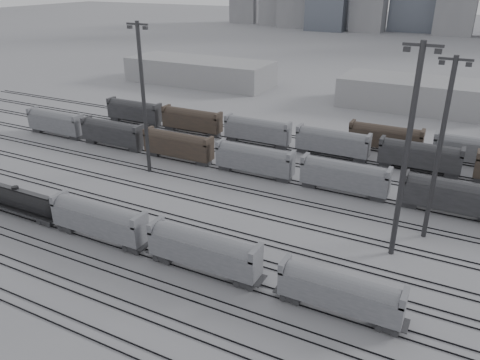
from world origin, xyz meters
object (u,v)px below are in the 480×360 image
at_px(hopper_car_a, 99,219).
at_px(hopper_car_b, 204,249).
at_px(light_mast_c, 407,150).
at_px(hopper_car_c, 340,291).
at_px(tank_car_b, 17,199).

relative_size(hopper_car_a, hopper_car_b, 1.01).
bearing_deg(light_mast_c, hopper_car_a, -157.80).
xyz_separation_m(hopper_car_b, light_mast_c, (20.28, 15.26, 11.50)).
xyz_separation_m(hopper_car_c, light_mast_c, (2.89, 15.26, 11.78)).
bearing_deg(hopper_car_c, hopper_car_a, 180.00).
xyz_separation_m(tank_car_b, light_mast_c, (54.08, 15.26, 12.19)).
bearing_deg(hopper_car_c, hopper_car_b, 180.00).
xyz_separation_m(hopper_car_a, hopper_car_b, (17.11, 0.00, -0.04)).
relative_size(hopper_car_a, light_mast_c, 0.55).
distance_m(hopper_car_a, hopper_car_c, 34.50).
distance_m(tank_car_b, hopper_car_c, 51.19).
xyz_separation_m(tank_car_b, hopper_car_c, (51.19, 0.00, 0.41)).
bearing_deg(light_mast_c, tank_car_b, -164.24).
relative_size(tank_car_b, hopper_car_a, 1.21).
bearing_deg(hopper_car_c, light_mast_c, 79.27).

